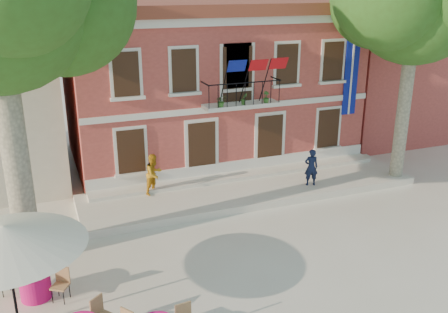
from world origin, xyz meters
TOP-DOWN VIEW (x-y plane):
  - ground at (0.00, 0.00)m, footprint 90.00×90.00m
  - main_building at (2.00, 9.99)m, footprint 13.50×9.59m
  - neighbor_east at (14.00, 11.00)m, footprint 9.40×9.40m
  - terrace at (2.00, 4.40)m, footprint 14.00×3.40m
  - patio_umbrella at (-7.03, -1.31)m, footprint 3.86×3.86m
  - pedestrian_navy at (4.37, 3.64)m, footprint 0.65×0.51m
  - pedestrian_orange at (-1.90, 5.12)m, footprint 1.01×0.96m
  - cafe_table_3 at (-6.57, -0.13)m, footprint 1.85×1.37m

SIDE VIEW (x-z plane):
  - ground at x=0.00m, z-range 0.00..0.00m
  - terrace at x=2.00m, z-range 0.00..0.30m
  - cafe_table_3 at x=-6.57m, z-range -0.05..0.90m
  - pedestrian_navy at x=4.37m, z-range 0.30..1.87m
  - pedestrian_orange at x=-1.90m, z-range 0.30..1.95m
  - patio_umbrella at x=-7.03m, z-range 1.14..4.01m
  - neighbor_east at x=14.00m, z-range 0.02..6.42m
  - main_building at x=2.00m, z-range 0.03..7.53m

